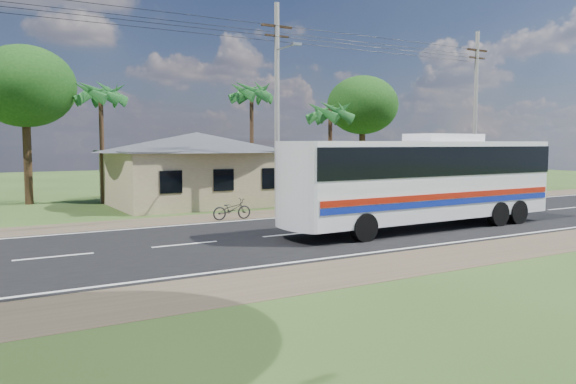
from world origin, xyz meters
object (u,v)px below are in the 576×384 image
object	(u,v)px
waiting_shed	(396,159)
coach_bus	(425,175)
motorcycle	(232,209)
person	(422,190)

from	to	relation	value
waiting_shed	coach_bus	bearing A→B (deg)	-125.23
coach_bus	motorcycle	xyz separation A→B (m)	(-6.13, 6.85, -1.85)
motorcycle	coach_bus	bearing A→B (deg)	-136.02
waiting_shed	motorcycle	distance (m)	13.69
waiting_shed	person	xyz separation A→B (m)	(0.61, -1.81, -1.94)
motorcycle	person	distance (m)	13.82
person	coach_bus	bearing A→B (deg)	33.49
waiting_shed	coach_bus	distance (m)	12.17
waiting_shed	person	size ratio (longest dim) A/B	3.30
waiting_shed	person	distance (m)	2.73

